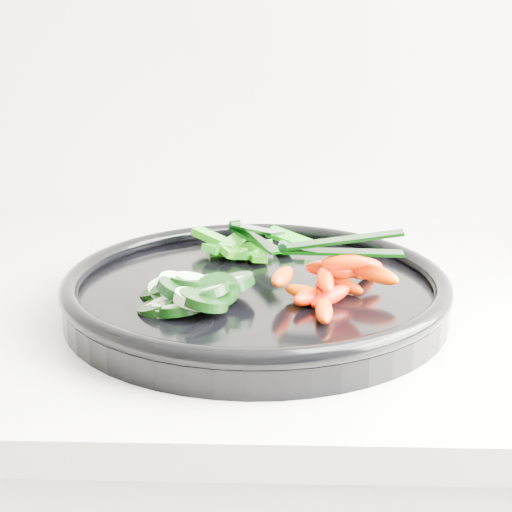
{
  "coord_description": "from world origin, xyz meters",
  "views": [
    {
      "loc": [
        0.72,
        0.98,
        1.19
      ],
      "look_at": [
        0.7,
        1.63,
        0.99
      ],
      "focal_mm": 50.0,
      "sensor_mm": 36.0,
      "label": 1
    }
  ],
  "objects": [
    {
      "name": "tong_carrot",
      "position": [
        0.78,
        1.6,
        1.0
      ],
      "size": [
        0.11,
        0.02,
        0.02
      ],
      "color": "black",
      "rests_on": "carrot_pile"
    },
    {
      "name": "tong_pepper",
      "position": [
        0.69,
        1.73,
        0.98
      ],
      "size": [
        0.06,
        0.11,
        0.02
      ],
      "color": "black",
      "rests_on": "pepper_pile"
    },
    {
      "name": "veggie_tray",
      "position": [
        0.7,
        1.63,
        0.95
      ],
      "size": [
        0.49,
        0.49,
        0.04
      ],
      "color": "black",
      "rests_on": "counter"
    },
    {
      "name": "carrot_pile",
      "position": [
        0.77,
        1.61,
        0.97
      ],
      "size": [
        0.13,
        0.15,
        0.05
      ],
      "color": "red",
      "rests_on": "veggie_tray"
    },
    {
      "name": "pepper_pile",
      "position": [
        0.68,
        1.73,
        0.96
      ],
      "size": [
        0.14,
        0.09,
        0.04
      ],
      "color": "#0A7110",
      "rests_on": "veggie_tray"
    },
    {
      "name": "cucumber_pile",
      "position": [
        0.64,
        1.59,
        0.96
      ],
      "size": [
        0.12,
        0.12,
        0.04
      ],
      "color": "black",
      "rests_on": "veggie_tray"
    }
  ]
}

